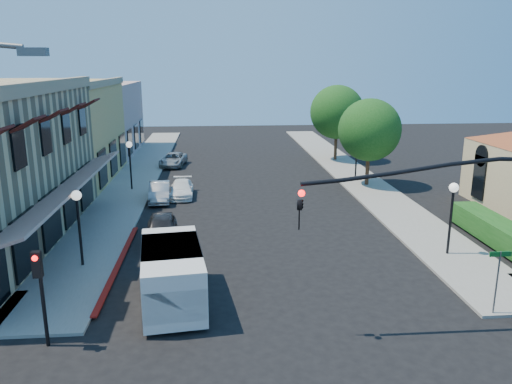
{
  "coord_description": "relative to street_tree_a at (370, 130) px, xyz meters",
  "views": [
    {
      "loc": [
        -2.44,
        -13.47,
        8.91
      ],
      "look_at": [
        -0.43,
        10.84,
        2.6
      ],
      "focal_mm": 35.0,
      "sensor_mm": 36.0,
      "label": 1
    }
  ],
  "objects": [
    {
      "name": "signal_mast_arm",
      "position": [
        -2.94,
        -20.5,
        -0.11
      ],
      "size": [
        8.01,
        0.39,
        6.0
      ],
      "color": "black",
      "rests_on": "ground"
    },
    {
      "name": "pink_stucco_building",
      "position": [
        -24.3,
        16.0,
        -0.69
      ],
      "size": [
        10.0,
        12.0,
        7.0
      ],
      "primitive_type": "cube",
      "color": "tan",
      "rests_on": "ground"
    },
    {
      "name": "secondary_signal",
      "position": [
        -16.8,
        -20.59,
        -1.88
      ],
      "size": [
        0.28,
        0.42,
        3.32
      ],
      "color": "black",
      "rests_on": "ground"
    },
    {
      "name": "street_tree_b",
      "position": [
        0.0,
        10.0,
        0.35
      ],
      "size": [
        4.94,
        4.94,
        7.02
      ],
      "color": "#392717",
      "rests_on": "ground"
    },
    {
      "name": "parked_car_b",
      "position": [
        -15.0,
        -3.0,
        -3.57
      ],
      "size": [
        1.6,
        3.87,
        1.25
      ],
      "primitive_type": "imported",
      "rotation": [
        0.0,
        0.0,
        0.07
      ],
      "color": "#9D9FA2",
      "rests_on": "ground"
    },
    {
      "name": "street_tree_a",
      "position": [
        0.0,
        0.0,
        0.0
      ],
      "size": [
        4.56,
        4.56,
        6.48
      ],
      "color": "#392717",
      "rests_on": "ground"
    },
    {
      "name": "lamppost_left_near",
      "position": [
        -17.3,
        -14.0,
        -1.46
      ],
      "size": [
        0.44,
        0.44,
        3.57
      ],
      "color": "black",
      "rests_on": "ground"
    },
    {
      "name": "parked_car_a",
      "position": [
        -14.07,
        -10.83,
        -3.52
      ],
      "size": [
        1.9,
        4.07,
        1.35
      ],
      "primitive_type": "imported",
      "rotation": [
        0.0,
        0.0,
        0.08
      ],
      "color": "black",
      "rests_on": "ground"
    },
    {
      "name": "sidewalk_left",
      "position": [
        -17.55,
        5.0,
        -4.13
      ],
      "size": [
        3.5,
        50.0,
        0.12
      ],
      "primitive_type": "cube",
      "color": "gray",
      "rests_on": "ground"
    },
    {
      "name": "lamppost_left_far",
      "position": [
        -17.3,
        0.0,
        -1.46
      ],
      "size": [
        0.44,
        0.44,
        3.57
      ],
      "color": "black",
      "rests_on": "ground"
    },
    {
      "name": "hedge",
      "position": [
        2.9,
        -13.0,
        -4.19
      ],
      "size": [
        1.4,
        8.0,
        1.1
      ],
      "primitive_type": "cube",
      "color": "#154A15",
      "rests_on": "ground"
    },
    {
      "name": "white_van",
      "position": [
        -12.96,
        -17.87,
        -2.9
      ],
      "size": [
        2.77,
        5.26,
        2.23
      ],
      "color": "silver",
      "rests_on": "ground"
    },
    {
      "name": "parked_car_d",
      "position": [
        -15.0,
        8.7,
        -3.61
      ],
      "size": [
        2.46,
        4.41,
        1.16
      ],
      "primitive_type": "imported",
      "rotation": [
        0.0,
        0.0,
        -0.13
      ],
      "color": "#979A9C",
      "rests_on": "ground"
    },
    {
      "name": "sidewalk_right",
      "position": [
        -0.05,
        5.0,
        -4.13
      ],
      "size": [
        3.5,
        50.0,
        0.12
      ],
      "primitive_type": "cube",
      "color": "gray",
      "rests_on": "ground"
    },
    {
      "name": "lamppost_right_far",
      "position": [
        -0.3,
        2.0,
        -1.46
      ],
      "size": [
        0.44,
        0.44,
        3.57
      ],
      "color": "black",
      "rests_on": "ground"
    },
    {
      "name": "street_name_sign",
      "position": [
        -1.3,
        -19.8,
        -2.5
      ],
      "size": [
        0.8,
        0.06,
        2.5
      ],
      "color": "#595B5E",
      "rests_on": "ground"
    },
    {
      "name": "lamppost_right_near",
      "position": [
        -0.3,
        -14.0,
        -1.46
      ],
      "size": [
        0.44,
        0.44,
        3.57
      ],
      "color": "black",
      "rests_on": "ground"
    },
    {
      "name": "yellow_stucco_building",
      "position": [
        -24.3,
        4.0,
        -0.39
      ],
      "size": [
        10.0,
        12.0,
        7.6
      ],
      "primitive_type": "cube",
      "color": "tan",
      "rests_on": "ground"
    },
    {
      "name": "ground",
      "position": [
        -8.8,
        -22.0,
        -4.19
      ],
      "size": [
        120.0,
        120.0,
        0.0
      ],
      "primitive_type": "plane",
      "color": "black",
      "rests_on": "ground"
    },
    {
      "name": "parked_car_c",
      "position": [
        -13.6,
        -2.0,
        -3.65
      ],
      "size": [
        1.6,
        3.8,
        1.1
      ],
      "primitive_type": "imported",
      "rotation": [
        0.0,
        0.0,
        0.02
      ],
      "color": "white",
      "rests_on": "ground"
    },
    {
      "name": "curb_red_strip",
      "position": [
        -15.7,
        -14.0,
        -4.19
      ],
      "size": [
        0.25,
        10.0,
        0.06
      ],
      "primitive_type": "cube",
      "color": "maroon",
      "rests_on": "ground"
    }
  ]
}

